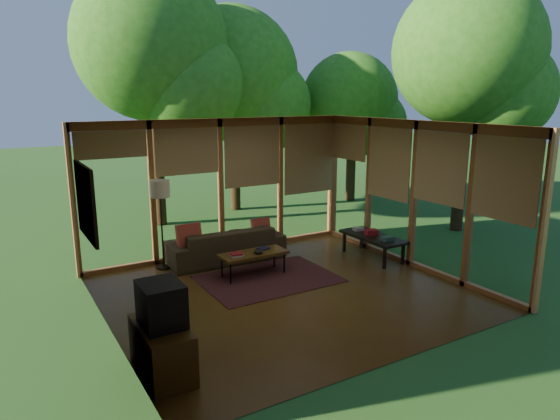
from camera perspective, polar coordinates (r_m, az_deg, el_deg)
floor at (r=8.20m, az=0.71°, el=-9.45°), size 5.50×5.50×0.00m
ceiling at (r=7.60m, az=0.77°, el=9.73°), size 5.50×5.50×0.00m
wall_left at (r=6.81m, az=-19.42°, el=-2.92°), size 0.04×5.00×2.70m
wall_front at (r=5.88m, az=13.60°, el=-5.02°), size 5.50×0.04×2.70m
window_wall_back at (r=9.96m, az=-6.80°, el=2.59°), size 5.50×0.12×2.70m
window_wall_right at (r=9.49m, az=15.06°, el=1.71°), size 0.12×5.00×2.70m
exterior_lawn at (r=19.03m, az=8.74°, el=3.33°), size 40.00×40.00×0.00m
tree_nw at (r=12.52m, az=-14.58°, el=17.91°), size 3.58×3.58×6.10m
tree_ne at (r=13.86m, az=-5.56°, el=15.12°), size 3.56×3.56×5.45m
tree_se at (r=12.24m, az=20.62°, el=16.52°), size 3.29×3.29×5.72m
tree_far at (r=15.07m, az=7.90°, el=12.16°), size 2.82×2.82×4.37m
rug at (r=8.78m, az=-1.33°, el=-7.86°), size 2.29×1.62×0.01m
sofa at (r=9.70m, az=-6.24°, el=-3.91°), size 2.26×0.95×0.65m
pillow_left at (r=9.30m, az=-10.35°, el=-2.99°), size 0.45×0.24×0.47m
pillow_right at (r=9.91m, az=-2.20°, el=-2.03°), size 0.37×0.20×0.39m
ct_book_lower at (r=8.64m, az=-4.99°, el=-5.22°), size 0.22×0.18×0.03m
ct_book_upper at (r=8.63m, az=-4.99°, el=-5.03°), size 0.21×0.17×0.03m
ct_book_side at (r=9.01m, az=-1.90°, el=-4.41°), size 0.23×0.20×0.03m
ct_bowl at (r=8.76m, az=-2.48°, el=-4.78°), size 0.16×0.16×0.07m
media_cabinet at (r=6.06m, az=-13.33°, el=-15.25°), size 0.50×1.00×0.60m
television at (r=5.83m, az=-13.42°, el=-10.43°), size 0.45×0.55×0.50m
console_book_a at (r=9.63m, az=12.15°, el=-3.21°), size 0.23×0.17×0.08m
console_book_b at (r=9.95m, az=10.40°, el=-2.52°), size 0.28×0.23×0.11m
console_book_c at (r=10.25m, az=8.93°, el=-2.15°), size 0.22×0.17×0.06m
floor_lamp at (r=9.20m, az=-13.56°, el=1.81°), size 0.36×0.36×1.65m
coffee_table at (r=8.84m, az=-3.07°, el=-5.09°), size 1.20×0.50×0.43m
side_console at (r=9.94m, az=10.57°, el=-3.13°), size 0.60×1.40×0.46m
wall_painting at (r=8.12m, az=-21.29°, el=0.86°), size 0.06×1.35×1.15m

